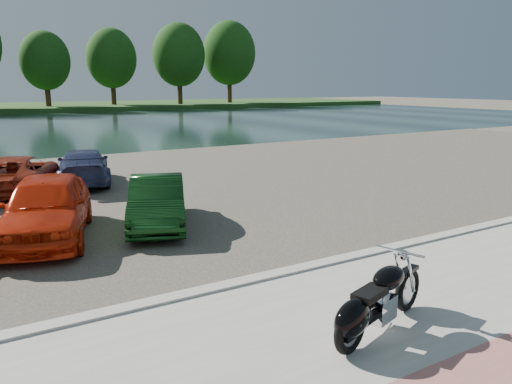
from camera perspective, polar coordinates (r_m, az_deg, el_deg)
ground at (r=7.91m, az=11.75°, el=-14.21°), size 200.00×200.00×0.00m
promenade at (r=7.27m, az=17.32°, el=-16.56°), size 60.00×6.00×0.10m
kerb at (r=9.30m, az=3.31°, el=-9.33°), size 60.00×0.30×0.14m
parking_lot at (r=17.21m, az=-13.82°, el=0.26°), size 60.00×18.00×0.04m
river at (r=45.53m, az=-24.93°, el=6.73°), size 120.00×40.00×0.00m
far_trees at (r=71.63m, az=-24.36°, el=14.40°), size 70.25×10.68×12.52m
motorcycle at (r=7.12m, az=13.29°, el=-12.36°), size 2.27×1.01×1.05m
car_4 at (r=12.17m, az=-22.81°, el=-1.60°), size 2.89×4.64×1.47m
car_5 at (r=12.52m, az=-11.24°, el=-1.10°), size 2.53×3.92×1.22m
car_10 at (r=17.70m, az=-25.67°, el=1.81°), size 3.38×4.84×1.23m
car_11 at (r=18.57m, az=-19.10°, el=2.79°), size 2.56×4.49×1.23m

